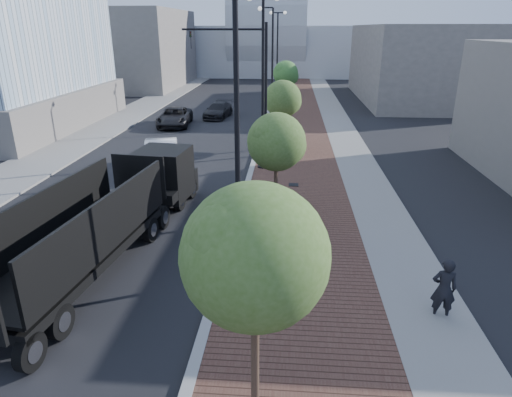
# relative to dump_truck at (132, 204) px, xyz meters

# --- Properties ---
(sidewalk) EXTENTS (7.00, 140.00, 0.12)m
(sidewalk) POSITION_rel_dump_truck_xyz_m (7.43, 27.08, -1.21)
(sidewalk) COLOR #4C2D23
(sidewalk) RESTS_ON ground
(concrete_strip) EXTENTS (2.40, 140.00, 0.13)m
(concrete_strip) POSITION_rel_dump_truck_xyz_m (10.13, 27.08, -1.20)
(concrete_strip) COLOR slate
(concrete_strip) RESTS_ON ground
(curb) EXTENTS (0.30, 140.00, 0.14)m
(curb) POSITION_rel_dump_truck_xyz_m (3.93, 27.08, -1.20)
(curb) COLOR gray
(curb) RESTS_ON ground
(west_sidewalk) EXTENTS (4.00, 140.00, 0.12)m
(west_sidewalk) POSITION_rel_dump_truck_xyz_m (-9.07, 27.08, -1.21)
(west_sidewalk) COLOR slate
(west_sidewalk) RESTS_ON ground
(dump_truck) EXTENTS (3.65, 13.47, 3.00)m
(dump_truck) POSITION_rel_dump_truck_xyz_m (0.00, 0.00, 0.00)
(dump_truck) COLOR black
(dump_truck) RESTS_ON ground
(white_sedan) EXTENTS (2.93, 5.40, 1.69)m
(white_sedan) POSITION_rel_dump_truck_xyz_m (-1.22, 8.45, -0.42)
(white_sedan) COLOR silver
(white_sedan) RESTS_ON ground
(dark_car_mid) EXTENTS (2.90, 5.51, 1.48)m
(dark_car_mid) POSITION_rel_dump_truck_xyz_m (-3.56, 20.83, -0.53)
(dark_car_mid) COLOR black
(dark_car_mid) RESTS_ON ground
(dark_car_far) EXTENTS (2.45, 4.79, 1.33)m
(dark_car_far) POSITION_rel_dump_truck_xyz_m (-0.51, 24.74, -0.60)
(dark_car_far) COLOR black
(dark_car_far) RESTS_ON ground
(pedestrian) EXTENTS (0.71, 0.50, 1.87)m
(pedestrian) POSITION_rel_dump_truck_xyz_m (10.43, -4.72, -0.33)
(pedestrian) COLOR black
(pedestrian) RESTS_ON ground
(streetlight_1) EXTENTS (1.44, 0.56, 9.21)m
(streetlight_1) POSITION_rel_dump_truck_xyz_m (4.42, -2.92, 3.08)
(streetlight_1) COLOR black
(streetlight_1) RESTS_ON ground
(streetlight_2) EXTENTS (1.72, 0.56, 9.28)m
(streetlight_2) POSITION_rel_dump_truck_xyz_m (4.53, 9.08, 3.55)
(streetlight_2) COLOR black
(streetlight_2) RESTS_ON ground
(streetlight_3) EXTENTS (1.44, 0.56, 9.21)m
(streetlight_3) POSITION_rel_dump_truck_xyz_m (4.42, 21.08, 3.08)
(streetlight_3) COLOR black
(streetlight_3) RESTS_ON ground
(streetlight_4) EXTENTS (1.72, 0.56, 9.28)m
(streetlight_4) POSITION_rel_dump_truck_xyz_m (4.53, 33.08, 3.55)
(streetlight_4) COLOR black
(streetlight_4) RESTS_ON ground
(traffic_mast) EXTENTS (5.09, 0.20, 8.00)m
(traffic_mast) POSITION_rel_dump_truck_xyz_m (3.63, 12.08, 3.72)
(traffic_mast) COLOR black
(traffic_mast) RESTS_ON ground
(tree_0) EXTENTS (2.62, 2.61, 5.32)m
(tree_0) POSITION_rel_dump_truck_xyz_m (5.58, -8.89, 2.73)
(tree_0) COLOR #382619
(tree_0) RESTS_ON ground
(tree_1) EXTENTS (2.44, 2.40, 4.54)m
(tree_1) POSITION_rel_dump_truck_xyz_m (5.58, 2.11, 2.06)
(tree_1) COLOR #382619
(tree_1) RESTS_ON ground
(tree_2) EXTENTS (2.49, 2.46, 4.54)m
(tree_2) POSITION_rel_dump_truck_xyz_m (5.58, 14.11, 2.03)
(tree_2) COLOR #382619
(tree_2) RESTS_ON ground
(tree_3) EXTENTS (2.32, 2.26, 4.96)m
(tree_3) POSITION_rel_dump_truck_xyz_m (5.58, 26.11, 2.55)
(tree_3) COLOR #382619
(tree_3) RESTS_ON ground
(convention_center) EXTENTS (50.00, 30.00, 50.00)m
(convention_center) POSITION_rel_dump_truck_xyz_m (1.93, 72.08, 4.74)
(convention_center) COLOR #A1A6AB
(convention_center) RESTS_ON ground
(commercial_block_nw) EXTENTS (14.00, 20.00, 10.00)m
(commercial_block_nw) POSITION_rel_dump_truck_xyz_m (-16.07, 47.08, 3.73)
(commercial_block_nw) COLOR #645F5A
(commercial_block_nw) RESTS_ON ground
(commercial_block_ne) EXTENTS (12.00, 22.00, 8.00)m
(commercial_block_ne) POSITION_rel_dump_truck_xyz_m (19.93, 37.08, 2.73)
(commercial_block_ne) COLOR #605B56
(commercial_block_ne) RESTS_ON ground
(utility_cover_1) EXTENTS (0.50, 0.50, 0.02)m
(utility_cover_1) POSITION_rel_dump_truck_xyz_m (6.33, -4.92, -1.14)
(utility_cover_1) COLOR black
(utility_cover_1) RESTS_ON sidewalk
(utility_cover_2) EXTENTS (0.50, 0.50, 0.02)m
(utility_cover_2) POSITION_rel_dump_truck_xyz_m (6.33, 6.08, -1.14)
(utility_cover_2) COLOR black
(utility_cover_2) RESTS_ON sidewalk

